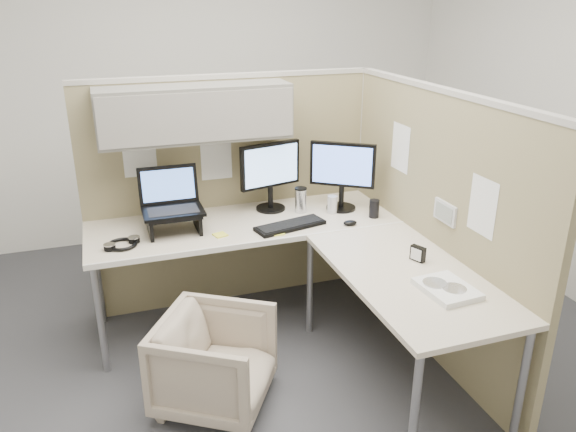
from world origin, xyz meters
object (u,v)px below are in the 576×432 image
object	(u,v)px
office_chair	(215,357)
monitor_left	(270,171)
desk	(299,248)
keyboard	(290,226)

from	to	relation	value
office_chair	monitor_left	distance (m)	1.33
desk	keyboard	distance (m)	0.23
desk	monitor_left	distance (m)	0.66
monitor_left	keyboard	size ratio (longest dim) A/B	1.02
desk	keyboard	world-z (taller)	keyboard
desk	monitor_left	world-z (taller)	monitor_left
office_chair	monitor_left	world-z (taller)	monitor_left
office_chair	monitor_left	xyz separation A→B (m)	(0.61, 0.94, 0.72)
monitor_left	keyboard	world-z (taller)	monitor_left
keyboard	monitor_left	bearing A→B (deg)	80.65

